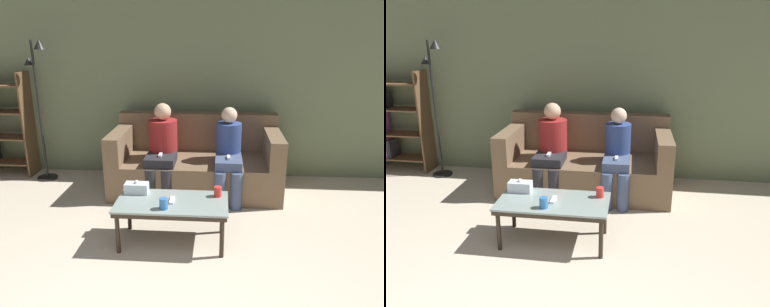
% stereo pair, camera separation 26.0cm
% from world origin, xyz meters
% --- Properties ---
extents(wall_back, '(12.00, 0.06, 2.60)m').
position_xyz_m(wall_back, '(0.00, 3.69, 1.30)').
color(wall_back, '#707F5B').
rests_on(wall_back, ground_plane).
extents(couch, '(2.02, 0.97, 0.90)m').
position_xyz_m(couch, '(0.00, 3.14, 0.33)').
color(couch, brown).
rests_on(couch, ground_plane).
extents(coffee_table, '(1.02, 0.53, 0.42)m').
position_xyz_m(coffee_table, '(-0.13, 1.82, 0.38)').
color(coffee_table, '#8C9E99').
rests_on(coffee_table, ground_plane).
extents(cup_near_left, '(0.07, 0.07, 0.10)m').
position_xyz_m(cup_near_left, '(0.28, 1.96, 0.47)').
color(cup_near_left, red).
rests_on(cup_near_left, coffee_table).
extents(cup_near_right, '(0.07, 0.07, 0.10)m').
position_xyz_m(cup_near_right, '(-0.19, 1.66, 0.47)').
color(cup_near_right, '#3372BF').
rests_on(cup_near_right, coffee_table).
extents(tissue_box, '(0.22, 0.12, 0.13)m').
position_xyz_m(tissue_box, '(-0.49, 1.98, 0.47)').
color(tissue_box, silver).
rests_on(tissue_box, coffee_table).
extents(game_remote, '(0.04, 0.15, 0.02)m').
position_xyz_m(game_remote, '(-0.13, 1.82, 0.43)').
color(game_remote, white).
rests_on(game_remote, coffee_table).
extents(standing_lamp, '(0.31, 0.26, 1.81)m').
position_xyz_m(standing_lamp, '(-2.01, 3.31, 1.11)').
color(standing_lamp, black).
rests_on(standing_lamp, ground_plane).
extents(seated_person_left_end, '(0.34, 0.64, 1.10)m').
position_xyz_m(seated_person_left_end, '(-0.39, 2.92, 0.59)').
color(seated_person_left_end, '#28282D').
rests_on(seated_person_left_end, ground_plane).
extents(seated_person_mid_left, '(0.31, 0.66, 1.06)m').
position_xyz_m(seated_person_mid_left, '(0.39, 2.89, 0.56)').
color(seated_person_mid_left, '#47567A').
rests_on(seated_person_mid_left, ground_plane).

